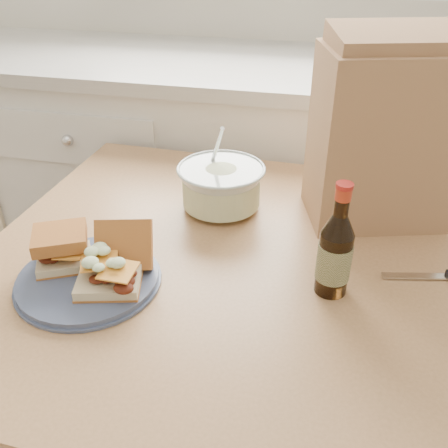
% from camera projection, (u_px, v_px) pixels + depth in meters
% --- Properties ---
extents(cabinet_run, '(2.50, 0.64, 0.94)m').
position_uv_depth(cabinet_run, '(247.00, 191.00, 1.81)').
color(cabinet_run, white).
rests_on(cabinet_run, ground).
extents(dining_table, '(0.95, 0.95, 0.77)m').
position_uv_depth(dining_table, '(216.00, 300.00, 1.03)').
color(dining_table, tan).
rests_on(dining_table, ground).
extents(plate, '(0.25, 0.25, 0.02)m').
position_uv_depth(plate, '(88.00, 279.00, 0.90)').
color(plate, '#444F6E').
rests_on(plate, dining_table).
extents(sandwich_left, '(0.12, 0.12, 0.07)m').
position_uv_depth(sandwich_left, '(62.00, 248.00, 0.90)').
color(sandwich_left, beige).
rests_on(sandwich_left, plate).
extents(sandwich_right, '(0.13, 0.17, 0.09)m').
position_uv_depth(sandwich_right, '(114.00, 263.00, 0.87)').
color(sandwich_right, beige).
rests_on(sandwich_right, plate).
extents(coleslaw_bowl, '(0.19, 0.19, 0.19)m').
position_uv_depth(coleslaw_bowl, '(221.00, 188.00, 1.10)').
color(coleslaw_bowl, '#B7C6BF').
rests_on(coleslaw_bowl, dining_table).
extents(beer_bottle, '(0.06, 0.06, 0.21)m').
position_uv_depth(beer_bottle, '(335.00, 253.00, 0.84)').
color(beer_bottle, black).
rests_on(beer_bottle, dining_table).
extents(paper_bag, '(0.31, 0.25, 0.36)m').
position_uv_depth(paper_bag, '(383.00, 139.00, 1.01)').
color(paper_bag, '#A57350').
rests_on(paper_bag, dining_table).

